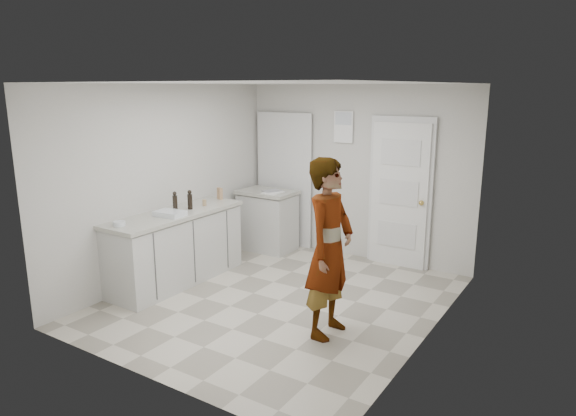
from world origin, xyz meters
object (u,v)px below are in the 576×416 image
Objects in this scene: person at (329,248)px; spice_jar at (204,203)px; cake_mix_box at (220,194)px; oil_cruet_b at (175,203)px; oil_cruet_a at (190,200)px; baking_dish at (170,214)px; egg_bowl at (119,224)px.

spice_jar is (-2.24, 0.68, 0.06)m from person.
oil_cruet_b is (0.04, -0.91, 0.05)m from cake_mix_box.
oil_cruet_a is 0.24m from oil_cruet_b.
spice_jar is 0.22× the size of baking_dish.
oil_cruet_a is at bearing -59.70° from cake_mix_box.
cake_mix_box is 0.44× the size of baking_dish.
cake_mix_box is 1.08m from baking_dish.
cake_mix_box reaches higher than spice_jar.
oil_cruet_a is 0.93× the size of oil_cruet_b.
egg_bowl is at bearing -95.92° from spice_jar.
baking_dish is at bearing 77.21° from egg_bowl.
spice_jar is at bearing -53.27° from cake_mix_box.
cake_mix_box is 0.68m from oil_cruet_a.
cake_mix_box is at bearing 88.64° from egg_bowl.
person is at bearing -16.97° from spice_jar.
person is 2.45m from egg_bowl.
person is 2.23m from baking_dish.
person reaches higher than cake_mix_box.
oil_cruet_a is (0.07, -0.67, 0.04)m from cake_mix_box.
person is at bearing -4.93° from oil_cruet_b.
egg_bowl is (-0.11, -1.04, -0.09)m from oil_cruet_a.
spice_jar is 0.50m from oil_cruet_b.
cake_mix_box is 0.59× the size of oil_cruet_b.
oil_cruet_b is at bearing -95.77° from oil_cruet_a.
egg_bowl is (-0.04, -1.71, -0.05)m from cake_mix_box.
person reaches higher than oil_cruet_a.
oil_cruet_a reaches higher than cake_mix_box.
egg_bowl is at bearing -66.90° from cake_mix_box.
person is at bearing -10.93° from oil_cruet_a.
spice_jar reaches higher than baking_dish.
egg_bowl is (-0.15, -0.64, -0.00)m from baking_dish.
cake_mix_box is 1.72m from egg_bowl.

